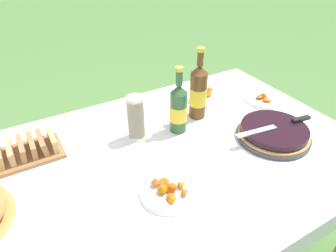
{
  "coord_description": "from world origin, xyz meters",
  "views": [
    {
      "loc": [
        -0.39,
        -0.81,
        1.53
      ],
      "look_at": [
        0.14,
        0.11,
        0.8
      ],
      "focal_mm": 32.0,
      "sensor_mm": 36.0,
      "label": 1
    }
  ],
  "objects_px": {
    "cider_bottle_green": "(179,108)",
    "bread_board": "(28,150)",
    "cider_bottle_amber": "(198,92)",
    "snack_plate_left": "(206,96)",
    "berry_tart": "(273,133)",
    "cup_stack": "(136,118)",
    "serving_knife": "(281,125)",
    "snack_plate_right": "(263,99)",
    "snack_plate_near": "(168,191)"
  },
  "relations": [
    {
      "from": "cider_bottle_amber",
      "to": "snack_plate_near",
      "type": "bearing_deg",
      "value": -135.35
    },
    {
      "from": "serving_knife",
      "to": "snack_plate_left",
      "type": "bearing_deg",
      "value": -73.19
    },
    {
      "from": "berry_tart",
      "to": "snack_plate_right",
      "type": "relative_size",
      "value": 1.58
    },
    {
      "from": "cup_stack",
      "to": "berry_tart",
      "type": "bearing_deg",
      "value": -30.49
    },
    {
      "from": "snack_plate_right",
      "to": "bread_board",
      "type": "height_order",
      "value": "bread_board"
    },
    {
      "from": "berry_tart",
      "to": "cup_stack",
      "type": "relative_size",
      "value": 1.57
    },
    {
      "from": "serving_knife",
      "to": "snack_plate_right",
      "type": "height_order",
      "value": "serving_knife"
    },
    {
      "from": "snack_plate_left",
      "to": "snack_plate_right",
      "type": "relative_size",
      "value": 1.13
    },
    {
      "from": "berry_tart",
      "to": "cider_bottle_amber",
      "type": "height_order",
      "value": "cider_bottle_amber"
    },
    {
      "from": "snack_plate_right",
      "to": "bread_board",
      "type": "bearing_deg",
      "value": 173.01
    },
    {
      "from": "berry_tart",
      "to": "snack_plate_near",
      "type": "xyz_separation_m",
      "value": [
        -0.56,
        -0.05,
        -0.01
      ]
    },
    {
      "from": "cup_stack",
      "to": "bread_board",
      "type": "relative_size",
      "value": 0.78
    },
    {
      "from": "serving_knife",
      "to": "cider_bottle_amber",
      "type": "height_order",
      "value": "cider_bottle_amber"
    },
    {
      "from": "snack_plate_left",
      "to": "cider_bottle_green",
      "type": "bearing_deg",
      "value": -147.7
    },
    {
      "from": "cider_bottle_green",
      "to": "bread_board",
      "type": "distance_m",
      "value": 0.64
    },
    {
      "from": "cider_bottle_amber",
      "to": "snack_plate_near",
      "type": "relative_size",
      "value": 1.69
    },
    {
      "from": "berry_tart",
      "to": "bread_board",
      "type": "bearing_deg",
      "value": 156.84
    },
    {
      "from": "cup_stack",
      "to": "snack_plate_left",
      "type": "height_order",
      "value": "cup_stack"
    },
    {
      "from": "berry_tart",
      "to": "snack_plate_left",
      "type": "height_order",
      "value": "berry_tart"
    },
    {
      "from": "serving_knife",
      "to": "snack_plate_right",
      "type": "xyz_separation_m",
      "value": [
        0.18,
        0.27,
        -0.05
      ]
    },
    {
      "from": "snack_plate_right",
      "to": "cider_bottle_amber",
      "type": "bearing_deg",
      "value": 172.34
    },
    {
      "from": "cider_bottle_green",
      "to": "serving_knife",
      "type": "bearing_deg",
      "value": -36.41
    },
    {
      "from": "bread_board",
      "to": "cup_stack",
      "type": "bearing_deg",
      "value": -13.38
    },
    {
      "from": "berry_tart",
      "to": "snack_plate_left",
      "type": "bearing_deg",
      "value": 95.29
    },
    {
      "from": "bread_board",
      "to": "snack_plate_near",
      "type": "bearing_deg",
      "value": -49.92
    },
    {
      "from": "snack_plate_right",
      "to": "bread_board",
      "type": "distance_m",
      "value": 1.16
    },
    {
      "from": "snack_plate_near",
      "to": "snack_plate_left",
      "type": "xyz_separation_m",
      "value": [
        0.52,
        0.49,
        -0.0
      ]
    },
    {
      "from": "cup_stack",
      "to": "bread_board",
      "type": "bearing_deg",
      "value": 166.62
    },
    {
      "from": "berry_tart",
      "to": "cider_bottle_green",
      "type": "bearing_deg",
      "value": 141.67
    },
    {
      "from": "berry_tart",
      "to": "cider_bottle_green",
      "type": "distance_m",
      "value": 0.43
    },
    {
      "from": "cider_bottle_amber",
      "to": "snack_plate_left",
      "type": "bearing_deg",
      "value": 40.64
    },
    {
      "from": "serving_knife",
      "to": "snack_plate_right",
      "type": "relative_size",
      "value": 1.86
    },
    {
      "from": "cider_bottle_green",
      "to": "snack_plate_left",
      "type": "distance_m",
      "value": 0.35
    },
    {
      "from": "cider_bottle_green",
      "to": "cider_bottle_amber",
      "type": "relative_size",
      "value": 0.9
    },
    {
      "from": "cup_stack",
      "to": "snack_plate_near",
      "type": "relative_size",
      "value": 1.0
    },
    {
      "from": "cider_bottle_amber",
      "to": "cider_bottle_green",
      "type": "bearing_deg",
      "value": -158.06
    },
    {
      "from": "snack_plate_near",
      "to": "bread_board",
      "type": "xyz_separation_m",
      "value": [
        -0.39,
        0.46,
        0.01
      ]
    },
    {
      "from": "cup_stack",
      "to": "cider_bottle_green",
      "type": "bearing_deg",
      "value": -13.02
    },
    {
      "from": "serving_knife",
      "to": "cider_bottle_green",
      "type": "relative_size",
      "value": 1.22
    },
    {
      "from": "serving_knife",
      "to": "cider_bottle_amber",
      "type": "bearing_deg",
      "value": -48.37
    },
    {
      "from": "cider_bottle_green",
      "to": "snack_plate_near",
      "type": "relative_size",
      "value": 1.51
    },
    {
      "from": "serving_knife",
      "to": "snack_plate_left",
      "type": "xyz_separation_m",
      "value": [
        -0.07,
        0.44,
        -0.05
      ]
    },
    {
      "from": "berry_tart",
      "to": "cider_bottle_amber",
      "type": "bearing_deg",
      "value": 120.32
    },
    {
      "from": "serving_knife",
      "to": "snack_plate_near",
      "type": "distance_m",
      "value": 0.59
    },
    {
      "from": "cider_bottle_amber",
      "to": "bread_board",
      "type": "bearing_deg",
      "value": 173.36
    },
    {
      "from": "snack_plate_left",
      "to": "snack_plate_near",
      "type": "bearing_deg",
      "value": -136.41
    },
    {
      "from": "serving_knife",
      "to": "snack_plate_left",
      "type": "height_order",
      "value": "serving_knife"
    },
    {
      "from": "serving_knife",
      "to": "snack_plate_left",
      "type": "relative_size",
      "value": 1.65
    },
    {
      "from": "berry_tart",
      "to": "serving_knife",
      "type": "relative_size",
      "value": 0.85
    },
    {
      "from": "cup_stack",
      "to": "cider_bottle_amber",
      "type": "xyz_separation_m",
      "value": [
        0.33,
        0.01,
        0.03
      ]
    }
  ]
}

